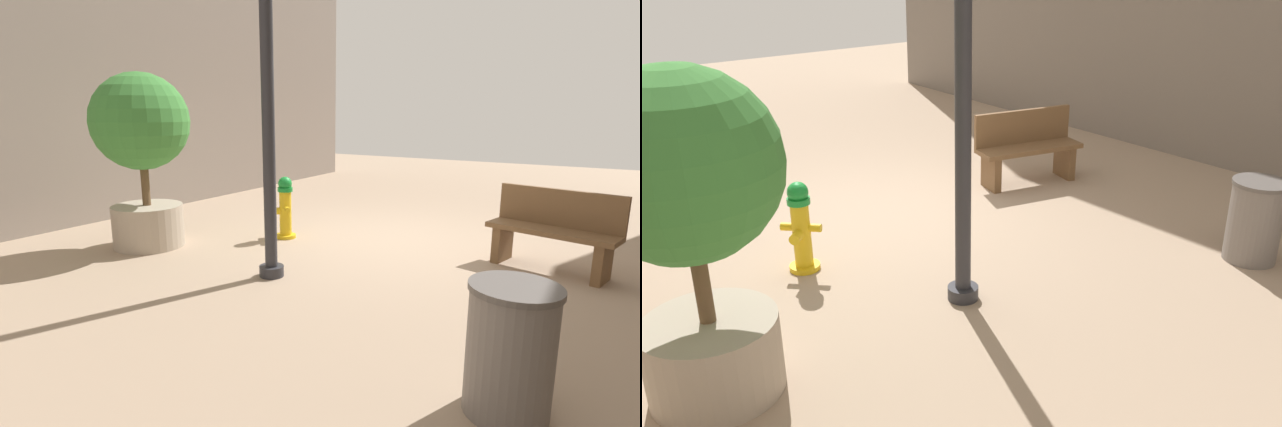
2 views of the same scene
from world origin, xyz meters
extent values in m
plane|color=tan|center=(0.00, 0.00, 0.00)|extent=(23.40, 23.40, 0.00)
cylinder|color=gold|center=(1.39, 0.72, 0.03)|extent=(0.30, 0.30, 0.05)
cylinder|color=gold|center=(1.39, 0.72, 0.37)|extent=(0.18, 0.18, 0.64)
cylinder|color=#198C33|center=(1.39, 0.72, 0.72)|extent=(0.22, 0.22, 0.06)
sphere|color=#198C33|center=(1.39, 0.72, 0.81)|extent=(0.20, 0.20, 0.20)
cylinder|color=gold|center=(1.29, 0.82, 0.45)|extent=(0.15, 0.15, 0.08)
cylinder|color=gold|center=(1.49, 0.63, 0.45)|extent=(0.15, 0.15, 0.08)
cylinder|color=gold|center=(1.49, 0.83, 0.41)|extent=(0.17, 0.17, 0.10)
cube|color=brown|center=(-2.65, 0.41, 0.23)|extent=(0.19, 0.41, 0.45)
cube|color=brown|center=(-1.55, 0.14, 0.23)|extent=(0.19, 0.41, 0.45)
cube|color=brown|center=(-2.10, 0.27, 0.48)|extent=(1.47, 0.76, 0.06)
cube|color=brown|center=(-2.15, 0.09, 0.73)|extent=(1.38, 0.39, 0.44)
cylinder|color=tan|center=(2.75, 2.08, 0.29)|extent=(0.95, 0.95, 0.58)
cylinder|color=brown|center=(2.75, 2.08, 0.95)|extent=(0.11, 0.11, 0.74)
sphere|color=#3D8438|center=(2.75, 2.08, 1.71)|extent=(1.28, 1.28, 1.28)
cylinder|color=#2D2D33|center=(0.54, 2.15, 0.06)|extent=(0.28, 0.28, 0.12)
cylinder|color=#2D2D33|center=(0.54, 2.15, 2.16)|extent=(0.14, 0.14, 4.07)
cylinder|color=slate|center=(-2.24, 3.35, 0.40)|extent=(0.52, 0.52, 0.80)
cylinder|color=#5B5551|center=(-2.24, 3.35, 0.82)|extent=(0.54, 0.54, 0.04)
camera|label=1|loc=(-2.67, 6.20, 1.85)|focal=26.57mm
camera|label=2|loc=(3.87, 6.29, 3.02)|focal=37.44mm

